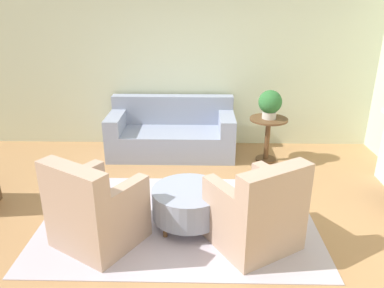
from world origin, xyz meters
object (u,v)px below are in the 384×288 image
(armchair_left, at_px, (94,212))
(armchair_right, at_px, (257,214))
(side_table, at_px, (268,132))
(potted_plant_on_side_table, at_px, (270,103))
(couch, at_px, (172,134))
(ottoman_table, at_px, (188,202))

(armchair_left, distance_m, armchair_right, 1.68)
(side_table, relative_size, potted_plant_on_side_table, 1.60)
(couch, bearing_deg, armchair_right, -67.09)
(couch, relative_size, side_table, 2.88)
(armchair_right, relative_size, potted_plant_on_side_table, 2.42)
(armchair_right, bearing_deg, couch, 112.91)
(couch, xyz_separation_m, armchair_left, (-0.62, -2.51, 0.05))
(ottoman_table, relative_size, potted_plant_on_side_table, 1.86)
(ottoman_table, height_order, side_table, side_table)
(side_table, bearing_deg, potted_plant_on_side_table, 0.00)
(ottoman_table, bearing_deg, couch, 99.08)
(armchair_left, bearing_deg, ottoman_table, 20.99)
(couch, xyz_separation_m, ottoman_table, (0.34, -2.14, -0.04))
(armchair_left, bearing_deg, armchair_right, 0.00)
(couch, xyz_separation_m, side_table, (1.53, -0.28, 0.16))
(potted_plant_on_side_table, bearing_deg, ottoman_table, -122.57)
(armchair_right, xyz_separation_m, ottoman_table, (-0.72, 0.37, -0.09))
(armchair_left, height_order, ottoman_table, armchair_left)
(armchair_right, bearing_deg, side_table, 78.08)
(armchair_left, distance_m, potted_plant_on_side_table, 3.16)
(armchair_left, relative_size, armchair_right, 1.00)
(armchair_right, bearing_deg, armchair_left, 180.00)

